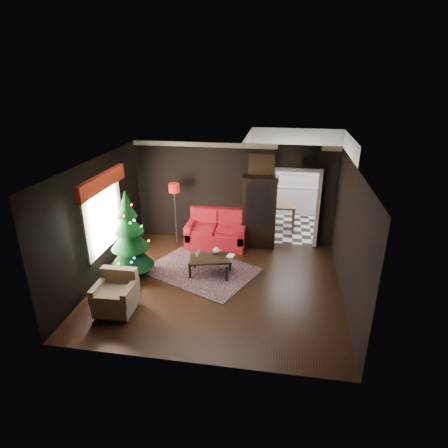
% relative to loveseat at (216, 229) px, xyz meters
% --- Properties ---
extents(floor, '(5.50, 5.50, 0.00)m').
position_rel_loveseat_xyz_m(floor, '(0.40, -2.05, -0.50)').
color(floor, black).
rests_on(floor, ground).
extents(ceiling, '(5.50, 5.50, 0.00)m').
position_rel_loveseat_xyz_m(ceiling, '(0.40, -2.05, 2.30)').
color(ceiling, white).
rests_on(ceiling, ground).
extents(wall_back, '(5.50, 0.00, 5.50)m').
position_rel_loveseat_xyz_m(wall_back, '(0.40, 0.45, 0.90)').
color(wall_back, black).
rests_on(wall_back, ground).
extents(wall_front, '(5.50, 0.00, 5.50)m').
position_rel_loveseat_xyz_m(wall_front, '(0.40, -4.55, 0.90)').
color(wall_front, black).
rests_on(wall_front, ground).
extents(wall_left, '(0.00, 5.50, 5.50)m').
position_rel_loveseat_xyz_m(wall_left, '(-2.35, -2.05, 0.90)').
color(wall_left, black).
rests_on(wall_left, ground).
extents(wall_right, '(0.00, 5.50, 5.50)m').
position_rel_loveseat_xyz_m(wall_right, '(3.15, -2.05, 0.90)').
color(wall_right, black).
rests_on(wall_right, ground).
extents(doorway, '(1.10, 0.10, 2.10)m').
position_rel_loveseat_xyz_m(doorway, '(2.10, 0.45, 0.55)').
color(doorway, silver).
rests_on(doorway, ground).
extents(left_window, '(0.05, 1.60, 1.40)m').
position_rel_loveseat_xyz_m(left_window, '(-2.31, -1.85, 0.95)').
color(left_window, white).
rests_on(left_window, wall_left).
extents(valance, '(0.12, 2.10, 0.35)m').
position_rel_loveseat_xyz_m(valance, '(-2.23, -1.85, 1.77)').
color(valance, maroon).
rests_on(valance, wall_left).
extents(kitchen_floor, '(3.00, 3.00, 0.00)m').
position_rel_loveseat_xyz_m(kitchen_floor, '(2.10, 1.95, -0.50)').
color(kitchen_floor, silver).
rests_on(kitchen_floor, ground).
extents(kitchen_window, '(0.70, 0.06, 0.70)m').
position_rel_loveseat_xyz_m(kitchen_window, '(2.10, 3.40, 1.20)').
color(kitchen_window, white).
rests_on(kitchen_window, ground).
extents(rug, '(3.05, 2.71, 0.01)m').
position_rel_loveseat_xyz_m(rug, '(-0.12, -1.46, -0.49)').
color(rug, '#443240').
rests_on(rug, ground).
extents(loveseat, '(1.70, 0.90, 1.00)m').
position_rel_loveseat_xyz_m(loveseat, '(0.00, 0.00, 0.00)').
color(loveseat, maroon).
rests_on(loveseat, ground).
extents(curio_cabinet, '(0.90, 0.45, 1.90)m').
position_rel_loveseat_xyz_m(curio_cabinet, '(1.15, 0.22, 0.45)').
color(curio_cabinet, black).
rests_on(curio_cabinet, ground).
extents(floor_lamp, '(0.39, 0.39, 1.86)m').
position_rel_loveseat_xyz_m(floor_lamp, '(-1.15, -0.01, 0.33)').
color(floor_lamp, black).
rests_on(floor_lamp, ground).
extents(christmas_tree, '(1.28, 1.28, 2.01)m').
position_rel_loveseat_xyz_m(christmas_tree, '(-1.69, -1.91, 0.55)').
color(christmas_tree, black).
rests_on(christmas_tree, ground).
extents(armchair, '(0.80, 0.80, 0.80)m').
position_rel_loveseat_xyz_m(armchair, '(-1.44, -3.39, -0.04)').
color(armchair, beige).
rests_on(armchair, ground).
extents(coffee_table, '(1.07, 0.80, 0.43)m').
position_rel_loveseat_xyz_m(coffee_table, '(0.14, -1.60, -0.27)').
color(coffee_table, black).
rests_on(coffee_table, rug).
extents(teapot, '(0.21, 0.21, 0.18)m').
position_rel_loveseat_xyz_m(teapot, '(0.24, -1.37, 0.03)').
color(teapot, white).
rests_on(teapot, coffee_table).
extents(cup_a, '(0.07, 0.07, 0.06)m').
position_rel_loveseat_xyz_m(cup_a, '(-0.18, -1.37, -0.03)').
color(cup_a, silver).
rests_on(cup_a, coffee_table).
extents(cup_b, '(0.08, 0.08, 0.06)m').
position_rel_loveseat_xyz_m(cup_b, '(-0.20, -1.54, -0.03)').
color(cup_b, white).
rests_on(cup_b, coffee_table).
extents(book, '(0.17, 0.05, 0.23)m').
position_rel_loveseat_xyz_m(book, '(0.52, -1.40, 0.06)').
color(book, '#9A745D').
rests_on(book, coffee_table).
extents(wall_clock, '(0.32, 0.32, 0.06)m').
position_rel_loveseat_xyz_m(wall_clock, '(2.35, 0.40, 1.88)').
color(wall_clock, white).
rests_on(wall_clock, wall_back).
extents(painting, '(0.62, 0.05, 0.52)m').
position_rel_loveseat_xyz_m(painting, '(1.15, 0.41, 1.75)').
color(painting, '#A16743').
rests_on(painting, wall_back).
extents(kitchen_counter, '(1.80, 0.60, 0.90)m').
position_rel_loveseat_xyz_m(kitchen_counter, '(2.10, 3.15, -0.05)').
color(kitchen_counter, silver).
rests_on(kitchen_counter, ground).
extents(kitchen_table, '(0.70, 0.70, 0.75)m').
position_rel_loveseat_xyz_m(kitchen_table, '(1.80, 1.65, -0.12)').
color(kitchen_table, brown).
rests_on(kitchen_table, ground).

